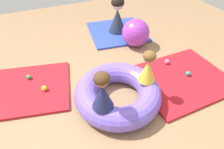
{
  "coord_description": "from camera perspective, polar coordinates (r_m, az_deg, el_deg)",
  "views": [
    {
      "loc": [
        -0.79,
        -1.57,
        2.08
      ],
      "look_at": [
        0.03,
        0.28,
        0.34
      ],
      "focal_mm": 30.8,
      "sensor_mm": 36.0,
      "label": 1
    }
  ],
  "objects": [
    {
      "name": "child_in_navy",
      "position": [
        2.14,
        -2.89,
        -4.94
      ],
      "size": [
        0.35,
        0.35,
        0.51
      ],
      "rotation": [
        0.0,
        0.0,
        3.61
      ],
      "color": "navy",
      "rests_on": "inflatable_cushion"
    },
    {
      "name": "adult_seated",
      "position": [
        4.2,
        1.63,
        17.11
      ],
      "size": [
        0.4,
        0.4,
        0.74
      ],
      "rotation": [
        0.0,
        0.0,
        4.78
      ],
      "color": "#232D3D",
      "rests_on": "gym_mat_center_rear"
    },
    {
      "name": "gym_mat_front",
      "position": [
        3.28,
        19.86,
        -1.13
      ],
      "size": [
        1.47,
        1.22,
        0.04
      ],
      "primitive_type": "cube",
      "rotation": [
        0.0,
        0.0,
        0.02
      ],
      "color": "#B21923",
      "rests_on": "ground"
    },
    {
      "name": "gym_mat_far_right",
      "position": [
        3.25,
        -27.29,
        -4.26
      ],
      "size": [
        1.85,
        1.42,
        0.04
      ],
      "primitive_type": "cube",
      "rotation": [
        0.0,
        0.0,
        -0.22
      ],
      "color": "#B21923",
      "rests_on": "ground"
    },
    {
      "name": "play_ball_yellow",
      "position": [
        3.01,
        -19.48,
        -3.88
      ],
      "size": [
        0.08,
        0.08,
        0.08
      ],
      "primitive_type": "sphere",
      "color": "yellow",
      "rests_on": "gym_mat_far_right"
    },
    {
      "name": "gym_mat_center_rear",
      "position": [
        4.37,
        1.54,
        12.55
      ],
      "size": [
        1.31,
        1.32,
        0.04
      ],
      "primitive_type": "cube",
      "rotation": [
        0.0,
        0.0,
        -0.14
      ],
      "color": "#2D47B7",
      "rests_on": "ground"
    },
    {
      "name": "child_in_yellow",
      "position": [
        2.53,
        10.63,
        2.26
      ],
      "size": [
        0.27,
        0.27,
        0.46
      ],
      "rotation": [
        0.0,
        0.0,
        0.14
      ],
      "color": "yellow",
      "rests_on": "inflatable_cushion"
    },
    {
      "name": "inflatable_cushion",
      "position": [
        2.67,
        1.73,
        -5.52
      ],
      "size": [
        1.2,
        1.2,
        0.31
      ],
      "primitive_type": "torus",
      "color": "#7056D1",
      "rests_on": "ground"
    },
    {
      "name": "play_ball_pink",
      "position": [
        3.47,
        15.99,
        3.69
      ],
      "size": [
        0.08,
        0.08,
        0.08
      ],
      "primitive_type": "sphere",
      "color": "pink",
      "rests_on": "gym_mat_front"
    },
    {
      "name": "ground_plane",
      "position": [
        2.73,
        1.92,
        -9.1
      ],
      "size": [
        8.0,
        8.0,
        0.0
      ],
      "primitive_type": "plane",
      "color": "#93704C"
    },
    {
      "name": "play_ball_teal",
      "position": [
        3.33,
        21.68,
        0.26
      ],
      "size": [
        0.07,
        0.07,
        0.07
      ],
      "primitive_type": "sphere",
      "color": "teal",
      "rests_on": "gym_mat_front"
    },
    {
      "name": "exercise_ball_large",
      "position": [
        3.83,
        7.05,
        12.17
      ],
      "size": [
        0.54,
        0.54,
        0.54
      ],
      "primitive_type": "sphere",
      "color": "purple",
      "rests_on": "ground"
    },
    {
      "name": "play_ball_green",
      "position": [
        3.3,
        -23.49,
        -0.68
      ],
      "size": [
        0.07,
        0.07,
        0.07
      ],
      "primitive_type": "sphere",
      "color": "green",
      "rests_on": "gym_mat_far_right"
    }
  ]
}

